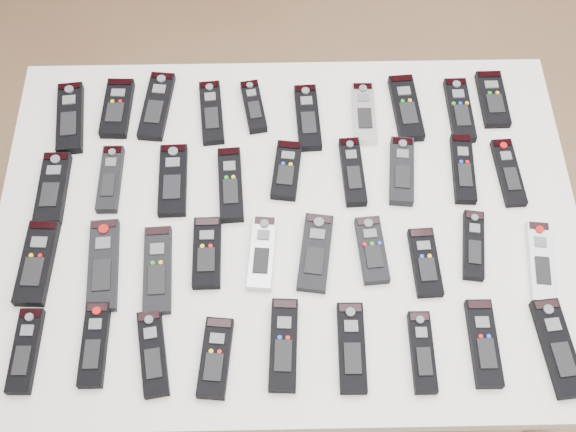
{
  "coord_description": "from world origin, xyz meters",
  "views": [
    {
      "loc": [
        -0.09,
        -0.71,
        2.13
      ],
      "look_at": [
        -0.07,
        0.04,
        0.8
      ],
      "focal_mm": 45.0,
      "sensor_mm": 36.0,
      "label": 1
    }
  ],
  "objects_px": {
    "remote_7": "(406,108)",
    "remote_30": "(95,344)",
    "remote_2": "(157,106)",
    "remote_21": "(158,270)",
    "remote_10": "(53,188)",
    "remote_35": "(422,352)",
    "remote_8": "(460,110)",
    "remote_32": "(215,358)",
    "remote_27": "(473,245)",
    "remote_37": "(557,348)",
    "remote_15": "(353,172)",
    "remote_19": "(37,263)",
    "remote_25": "(372,250)",
    "remote_29": "(26,351)",
    "remote_28": "(540,262)",
    "remote_3": "(212,113)",
    "remote_6": "(364,114)",
    "remote_16": "(402,171)",
    "remote_31": "(153,353)",
    "remote_23": "(262,253)",
    "remote_24": "(315,253)",
    "remote_36": "(484,343)",
    "remote_14": "(287,170)",
    "remote_1": "(117,108)",
    "remote_4": "(254,107)",
    "remote_13": "(231,185)",
    "remote_12": "(173,180)",
    "remote_22": "(207,253)",
    "remote_17": "(463,169)",
    "remote_33": "(284,345)",
    "remote_5": "(308,118)",
    "remote_26": "(425,262)",
    "remote_11": "(110,179)",
    "remote_9": "(493,99)",
    "remote_0": "(70,118)",
    "table": "(288,233)",
    "remote_20": "(103,265)"
  },
  "relations": [
    {
      "from": "remote_15",
      "to": "remote_21",
      "type": "height_order",
      "value": "remote_15"
    },
    {
      "from": "remote_2",
      "to": "remote_21",
      "type": "bearing_deg",
      "value": -79.39
    },
    {
      "from": "remote_0",
      "to": "remote_14",
      "type": "xyz_separation_m",
      "value": [
        0.5,
        -0.15,
        -0.0
      ]
    },
    {
      "from": "remote_13",
      "to": "remote_16",
      "type": "distance_m",
      "value": 0.38
    },
    {
      "from": "remote_2",
      "to": "remote_37",
      "type": "distance_m",
      "value": 1.02
    },
    {
      "from": "remote_26",
      "to": "remote_21",
      "type": "bearing_deg",
      "value": 178.26
    },
    {
      "from": "remote_2",
      "to": "remote_17",
      "type": "distance_m",
      "value": 0.72
    },
    {
      "from": "remote_32",
      "to": "remote_31",
      "type": "bearing_deg",
      "value": -180.0
    },
    {
      "from": "remote_5",
      "to": "remote_19",
      "type": "bearing_deg",
      "value": -150.45
    },
    {
      "from": "remote_2",
      "to": "remote_27",
      "type": "xyz_separation_m",
      "value": [
        0.69,
        -0.38,
        0.0
      ]
    },
    {
      "from": "remote_4",
      "to": "remote_22",
      "type": "height_order",
      "value": "remote_22"
    },
    {
      "from": "remote_10",
      "to": "remote_35",
      "type": "height_order",
      "value": "same"
    },
    {
      "from": "remote_6",
      "to": "remote_29",
      "type": "bearing_deg",
      "value": -140.49
    },
    {
      "from": "remote_8",
      "to": "remote_16",
      "type": "xyz_separation_m",
      "value": [
        -0.15,
        -0.17,
        0.0
      ]
    },
    {
      "from": "remote_3",
      "to": "remote_11",
      "type": "height_order",
      "value": "remote_11"
    },
    {
      "from": "remote_22",
      "to": "remote_1",
      "type": "bearing_deg",
      "value": 119.72
    },
    {
      "from": "remote_3",
      "to": "remote_6",
      "type": "xyz_separation_m",
      "value": [
        0.35,
        -0.01,
        0.0
      ]
    },
    {
      "from": "remote_19",
      "to": "remote_27",
      "type": "xyz_separation_m",
      "value": [
        0.9,
        0.03,
        -0.0
      ]
    },
    {
      "from": "remote_11",
      "to": "remote_20",
      "type": "distance_m",
      "value": 0.21
    },
    {
      "from": "remote_2",
      "to": "remote_37",
      "type": "xyz_separation_m",
      "value": [
        0.82,
        -0.6,
        0.0
      ]
    },
    {
      "from": "remote_8",
      "to": "remote_35",
      "type": "xyz_separation_m",
      "value": [
        -0.15,
        -0.58,
        0.0
      ]
    },
    {
      "from": "remote_12",
      "to": "remote_11",
      "type": "bearing_deg",
      "value": 176.26
    },
    {
      "from": "remote_9",
      "to": "remote_21",
      "type": "bearing_deg",
      "value": -151.17
    },
    {
      "from": "remote_12",
      "to": "remote_24",
      "type": "distance_m",
      "value": 0.36
    },
    {
      "from": "remote_25",
      "to": "remote_33",
      "type": "height_order",
      "value": "same"
    },
    {
      "from": "remote_22",
      "to": "remote_32",
      "type": "relative_size",
      "value": 1.0
    },
    {
      "from": "remote_15",
      "to": "remote_20",
      "type": "relative_size",
      "value": 0.83
    },
    {
      "from": "remote_23",
      "to": "remote_24",
      "type": "height_order",
      "value": "remote_23"
    },
    {
      "from": "remote_13",
      "to": "remote_23",
      "type": "xyz_separation_m",
      "value": [
        0.07,
        -0.17,
        -0.0
      ]
    },
    {
      "from": "remote_22",
      "to": "remote_11",
      "type": "bearing_deg",
      "value": 139.11
    },
    {
      "from": "remote_8",
      "to": "remote_32",
      "type": "xyz_separation_m",
      "value": [
        -0.55,
        -0.59,
        0.0
      ]
    },
    {
      "from": "remote_32",
      "to": "remote_37",
      "type": "relative_size",
      "value": 0.8
    },
    {
      "from": "remote_32",
      "to": "remote_35",
      "type": "distance_m",
      "value": 0.4
    },
    {
      "from": "remote_7",
      "to": "remote_22",
      "type": "height_order",
      "value": "same"
    },
    {
      "from": "remote_31",
      "to": "remote_35",
      "type": "height_order",
      "value": "remote_35"
    },
    {
      "from": "table",
      "to": "remote_19",
      "type": "bearing_deg",
      "value": -169.45
    },
    {
      "from": "remote_24",
      "to": "remote_30",
      "type": "distance_m",
      "value": 0.48
    },
    {
      "from": "remote_29",
      "to": "remote_28",
      "type": "bearing_deg",
      "value": 10.76
    },
    {
      "from": "remote_13",
      "to": "remote_31",
      "type": "bearing_deg",
      "value": -113.99
    },
    {
      "from": "remote_7",
      "to": "remote_14",
      "type": "relative_size",
      "value": 1.24
    },
    {
      "from": "remote_1",
      "to": "remote_15",
      "type": "distance_m",
      "value": 0.57
    },
    {
      "from": "remote_4",
      "to": "remote_7",
      "type": "relative_size",
      "value": 0.79
    },
    {
      "from": "remote_10",
      "to": "remote_27",
      "type": "relative_size",
      "value": 1.11
    },
    {
      "from": "remote_19",
      "to": "remote_14",
      "type": "bearing_deg",
      "value": 25.42
    },
    {
      "from": "remote_29",
      "to": "remote_36",
      "type": "xyz_separation_m",
      "value": [
        0.89,
        -0.0,
        0.0
      ]
    },
    {
      "from": "remote_19",
      "to": "remote_25",
      "type": "distance_m",
      "value": 0.69
    },
    {
      "from": "remote_1",
      "to": "remote_9",
      "type": "bearing_deg",
      "value": 2.95
    },
    {
      "from": "remote_7",
      "to": "remote_30",
      "type": "xyz_separation_m",
      "value": [
        -0.66,
        -0.56,
        -0.0
      ]
    },
    {
      "from": "remote_30",
      "to": "remote_37",
      "type": "distance_m",
      "value": 0.9
    },
    {
      "from": "remote_27",
      "to": "remote_32",
      "type": "relative_size",
      "value": 1.0
    }
  ]
}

